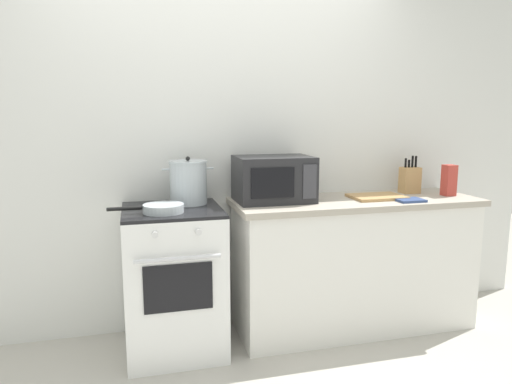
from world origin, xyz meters
name	(u,v)px	position (x,y,z in m)	size (l,w,h in m)	color
back_wall	(258,149)	(0.30, 0.97, 1.25)	(4.40, 0.10, 2.50)	silver
lower_cabinet_right	(353,266)	(0.90, 0.62, 0.44)	(1.64, 0.56, 0.88)	white
countertop_right	(356,202)	(0.90, 0.62, 0.90)	(1.70, 0.60, 0.04)	#ADA393
stove	(174,280)	(-0.35, 0.60, 0.46)	(0.60, 0.64, 0.92)	white
stock_pot	(188,182)	(-0.23, 0.73, 1.06)	(0.33, 0.25, 0.31)	silver
frying_pan	(162,208)	(-0.41, 0.49, 0.95)	(0.44, 0.24, 0.05)	silver
microwave	(274,179)	(0.33, 0.68, 1.07)	(0.50, 0.37, 0.30)	#232326
cutting_board	(377,197)	(1.05, 0.60, 0.93)	(0.36, 0.26, 0.02)	tan
knife_block	(410,180)	(1.39, 0.74, 1.02)	(0.13, 0.10, 0.27)	tan
pasta_box	(449,180)	(1.60, 0.57, 1.03)	(0.08, 0.08, 0.22)	#B73D33
oven_mitt	(410,200)	(1.20, 0.44, 0.93)	(0.18, 0.14, 0.02)	#33477A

